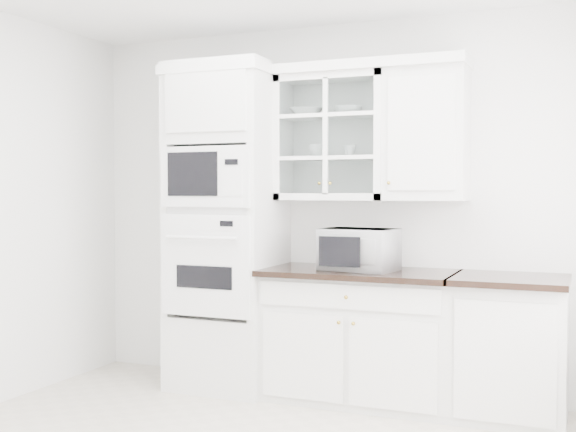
% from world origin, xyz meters
% --- Properties ---
extents(room_shell, '(4.00, 3.50, 2.70)m').
position_xyz_m(room_shell, '(0.00, 0.43, 1.78)').
color(room_shell, white).
rests_on(room_shell, ground).
extents(oven_column, '(0.76, 0.68, 2.40)m').
position_xyz_m(oven_column, '(-0.75, 1.42, 1.20)').
color(oven_column, white).
rests_on(oven_column, ground).
extents(base_cabinet_run, '(1.32, 0.67, 0.92)m').
position_xyz_m(base_cabinet_run, '(0.28, 1.45, 0.46)').
color(base_cabinet_run, white).
rests_on(base_cabinet_run, ground).
extents(extra_base_cabinet, '(0.72, 0.67, 0.92)m').
position_xyz_m(extra_base_cabinet, '(1.28, 1.45, 0.46)').
color(extra_base_cabinet, white).
rests_on(extra_base_cabinet, ground).
extents(upper_cabinet_glass, '(0.80, 0.33, 0.90)m').
position_xyz_m(upper_cabinet_glass, '(0.03, 1.58, 1.85)').
color(upper_cabinet_glass, white).
rests_on(upper_cabinet_glass, room_shell).
extents(upper_cabinet_solid, '(0.55, 0.33, 0.90)m').
position_xyz_m(upper_cabinet_solid, '(0.71, 1.58, 1.85)').
color(upper_cabinet_solid, white).
rests_on(upper_cabinet_solid, room_shell).
extents(crown_molding, '(2.14, 0.38, 0.07)m').
position_xyz_m(crown_molding, '(-0.07, 1.56, 2.33)').
color(crown_molding, white).
rests_on(crown_molding, room_shell).
extents(countertop_microwave, '(0.55, 0.48, 0.29)m').
position_xyz_m(countertop_microwave, '(0.29, 1.41, 1.06)').
color(countertop_microwave, white).
rests_on(countertop_microwave, base_cabinet_run).
extents(bowl_a, '(0.29, 0.29, 0.06)m').
position_xyz_m(bowl_a, '(-0.17, 1.57, 2.04)').
color(bowl_a, white).
rests_on(bowl_a, upper_cabinet_glass).
extents(bowl_b, '(0.21, 0.21, 0.06)m').
position_xyz_m(bowl_b, '(0.14, 1.60, 2.04)').
color(bowl_b, white).
rests_on(bowl_b, upper_cabinet_glass).
extents(cup_a, '(0.15, 0.15, 0.10)m').
position_xyz_m(cup_a, '(-0.10, 1.60, 1.76)').
color(cup_a, white).
rests_on(cup_a, upper_cabinet_glass).
extents(cup_b, '(0.10, 0.10, 0.09)m').
position_xyz_m(cup_b, '(0.15, 1.59, 1.75)').
color(cup_b, white).
rests_on(cup_b, upper_cabinet_glass).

